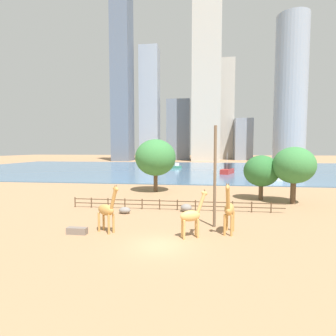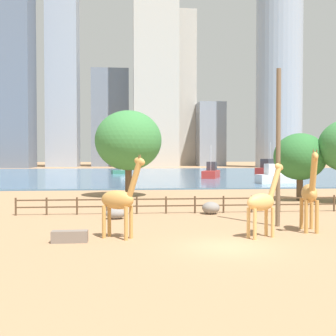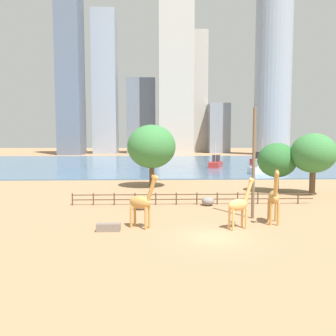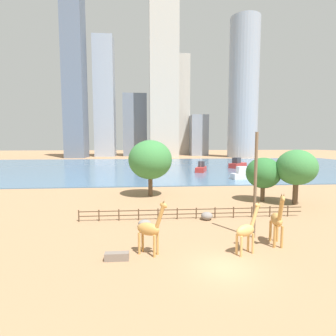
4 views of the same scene
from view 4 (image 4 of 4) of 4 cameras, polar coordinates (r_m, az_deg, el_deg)
name	(u,v)px [view 4 (image 4 of 4)]	position (r m, az deg, el deg)	size (l,w,h in m)	color
ground_plane	(161,166)	(97.85, -1.63, 0.42)	(400.00, 400.00, 0.00)	#9E7551
harbor_water	(161,167)	(94.85, -1.53, 0.32)	(180.00, 86.00, 0.20)	#476B8C
giraffe_tall	(277,220)	(24.63, 22.65, -10.40)	(1.27, 2.95, 4.78)	#C18C47
giraffe_companion	(247,230)	(22.15, 16.73, -12.80)	(2.52, 1.51, 4.13)	tan
giraffe_young	(150,229)	(21.06, -3.96, -13.12)	(2.59, 1.79, 4.47)	#C18C47
utility_pole	(255,186)	(25.29, 18.46, -3.67)	(0.28, 0.28, 9.76)	brown
boulder_near_fence	(207,216)	(30.72, 8.46, -10.27)	(1.34, 1.23, 0.92)	gray
boulder_by_pole	(145,223)	(28.18, -5.10, -11.87)	(1.38, 1.00, 0.75)	gray
feeding_trough	(117,256)	(21.09, -11.08, -18.36)	(1.80, 0.60, 0.60)	#72665B
enclosure_fence	(191,212)	(30.81, 4.98, -9.59)	(26.12, 0.14, 1.30)	#4C3826
tree_left_large	(150,160)	(42.74, -3.88, 1.79)	(7.08, 7.08, 9.20)	brown
tree_center_broad	(263,173)	(41.49, 20.03, -1.04)	(5.09, 5.09, 6.59)	brown
tree_right_tall	(296,168)	(41.12, 26.18, 0.08)	(5.54, 5.54, 7.82)	brown
boat_ferry	(201,168)	(78.10, 7.22, -0.02)	(4.73, 7.37, 6.24)	#B22D28
boat_sailboat	(245,175)	(64.55, 16.34, -1.41)	(7.02, 3.40, 2.96)	silver
boat_tug	(237,164)	(92.45, 14.89, 0.80)	(7.74, 7.59, 7.17)	#B22D28
boat_barge	(144,164)	(95.36, -5.35, 0.78)	(4.66, 2.76, 1.93)	#337259
skyline_tower_needle	(199,135)	(179.37, 6.68, 7.05)	(11.31, 11.65, 26.97)	gray
skyline_block_central	(74,67)	(166.50, -19.73, 19.94)	(11.00, 14.06, 101.92)	slate
skyline_tower_glass	(244,89)	(166.35, 16.12, 16.16)	(17.22, 17.22, 79.84)	#939EAD
skyline_block_left	(135,126)	(174.77, -7.13, 9.17)	(15.11, 12.63, 39.64)	slate
skyline_block_right	(164,74)	(164.83, -0.94, 19.69)	(16.71, 15.77, 97.91)	#B7B2A8
skyline_tower_short	(105,98)	(173.34, -13.65, 14.61)	(12.16, 11.48, 72.86)	#939EAD
skyline_block_wide	(179,106)	(188.30, 2.41, 13.38)	(14.28, 8.35, 68.65)	#B7B2A8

